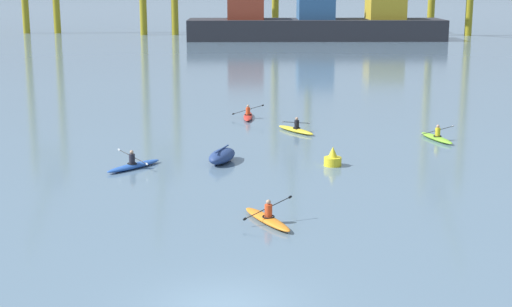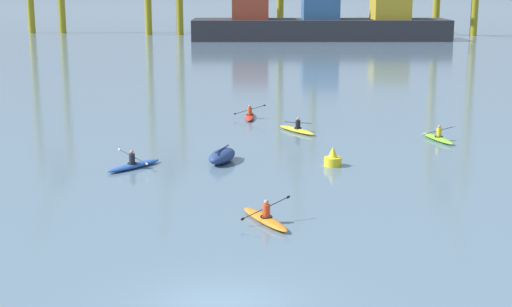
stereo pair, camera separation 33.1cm
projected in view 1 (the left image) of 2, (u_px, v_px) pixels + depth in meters
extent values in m
cube|color=#28282D|center=(315.00, 29.00, 119.93)|extent=(40.03, 9.11, 3.23)
cube|color=#993823|center=(246.00, 6.00, 118.96)|extent=(5.60, 6.38, 4.00)
cube|color=#2D5684|center=(316.00, 4.00, 119.05)|extent=(5.60, 6.38, 4.68)
cube|color=#B29323|center=(386.00, 8.00, 119.34)|extent=(5.60, 6.38, 3.58)
ellipsoid|color=navy|center=(222.00, 156.00, 39.37)|extent=(1.85, 2.81, 0.70)
cube|color=navy|center=(222.00, 149.00, 39.29)|extent=(0.66, 1.87, 0.06)
cylinder|color=yellow|center=(333.00, 161.00, 38.73)|extent=(0.90, 0.90, 0.45)
cone|color=yellow|center=(333.00, 152.00, 38.62)|extent=(0.49, 0.49, 0.55)
ellipsoid|color=#7ABC2D|center=(437.00, 138.00, 44.92)|extent=(1.53, 3.43, 0.26)
torus|color=black|center=(438.00, 136.00, 44.79)|extent=(0.61, 0.61, 0.05)
cylinder|color=gold|center=(438.00, 132.00, 44.74)|extent=(0.30, 0.30, 0.50)
sphere|color=tan|center=(438.00, 126.00, 44.66)|extent=(0.19, 0.19, 0.19)
cylinder|color=black|center=(437.00, 130.00, 44.76)|extent=(2.00, 0.61, 0.41)
ellipsoid|color=silver|center=(422.00, 134.00, 44.51)|extent=(0.20, 0.09, 0.14)
ellipsoid|color=silver|center=(453.00, 126.00, 45.02)|extent=(0.20, 0.09, 0.14)
ellipsoid|color=#2856B2|center=(134.00, 166.00, 38.20)|extent=(2.66, 2.98, 0.26)
torus|color=black|center=(132.00, 164.00, 38.10)|extent=(0.69, 0.69, 0.05)
cylinder|color=#23232D|center=(132.00, 159.00, 38.04)|extent=(0.30, 0.30, 0.50)
sphere|color=tan|center=(132.00, 152.00, 37.97)|extent=(0.19, 0.19, 0.19)
cylinder|color=black|center=(133.00, 157.00, 38.06)|extent=(1.59, 1.36, 0.46)
ellipsoid|color=silver|center=(119.00, 150.00, 38.65)|extent=(0.18, 0.16, 0.14)
ellipsoid|color=silver|center=(147.00, 164.00, 37.47)|extent=(0.18, 0.16, 0.14)
ellipsoid|color=orange|center=(267.00, 219.00, 29.69)|extent=(2.09, 3.30, 0.26)
torus|color=black|center=(268.00, 217.00, 29.57)|extent=(0.66, 0.66, 0.05)
cylinder|color=#DB471E|center=(268.00, 211.00, 29.51)|extent=(0.30, 0.30, 0.50)
sphere|color=tan|center=(268.00, 202.00, 29.44)|extent=(0.19, 0.19, 0.19)
cylinder|color=black|center=(268.00, 208.00, 29.53)|extent=(1.81, 0.96, 0.63)
ellipsoid|color=black|center=(245.00, 219.00, 29.14)|extent=(0.20, 0.13, 0.16)
ellipsoid|color=black|center=(290.00, 197.00, 29.93)|extent=(0.20, 0.13, 0.16)
ellipsoid|color=red|center=(248.00, 116.00, 52.04)|extent=(0.70, 3.42, 0.26)
torus|color=black|center=(248.00, 115.00, 51.91)|extent=(0.50, 0.50, 0.05)
cylinder|color=#DB471E|center=(248.00, 111.00, 51.86)|extent=(0.30, 0.30, 0.50)
sphere|color=tan|center=(248.00, 106.00, 51.78)|extent=(0.19, 0.19, 0.19)
cylinder|color=black|center=(248.00, 110.00, 51.89)|extent=(2.02, 0.09, 0.63)
ellipsoid|color=black|center=(233.00, 114.00, 51.97)|extent=(0.20, 0.05, 0.16)
ellipsoid|color=black|center=(263.00, 105.00, 51.81)|extent=(0.20, 0.05, 0.16)
ellipsoid|color=yellow|center=(296.00, 130.00, 47.33)|extent=(2.40, 3.15, 0.26)
torus|color=black|center=(297.00, 128.00, 47.22)|extent=(0.68, 0.68, 0.05)
cylinder|color=black|center=(297.00, 124.00, 47.16)|extent=(0.30, 0.30, 0.50)
sphere|color=tan|center=(297.00, 119.00, 47.09)|extent=(0.19, 0.19, 0.19)
cylinder|color=black|center=(296.00, 123.00, 47.18)|extent=(1.74, 1.19, 0.35)
ellipsoid|color=silver|center=(283.00, 122.00, 46.57)|extent=(0.18, 0.14, 0.14)
ellipsoid|color=silver|center=(309.00, 123.00, 47.80)|extent=(0.18, 0.14, 0.14)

